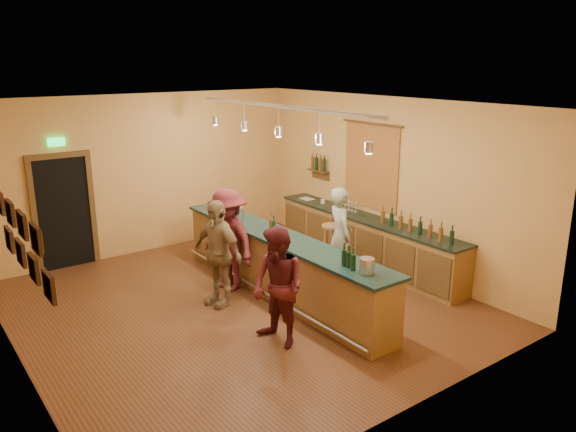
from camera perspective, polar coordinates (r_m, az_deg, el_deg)
floor at (r=9.22m, az=-4.85°, el=-9.05°), size 7.00×7.00×0.00m
ceiling at (r=8.40m, az=-5.35°, el=11.20°), size 6.50×7.00×0.02m
wall_back at (r=11.73m, az=-14.10°, el=4.17°), size 6.50×0.02×3.20m
wall_front at (r=6.11m, az=12.48°, el=-6.31°), size 6.50×0.02×3.20m
wall_left at (r=7.58m, az=-26.53°, el=-3.27°), size 0.02×7.00×3.20m
wall_right at (r=10.67m, az=9.97°, el=3.30°), size 0.02×7.00×3.20m
doorway at (r=11.29m, az=-21.85°, el=0.60°), size 1.15×0.09×2.48m
tapestry at (r=10.88m, az=8.43°, el=4.95°), size 0.03×1.40×1.60m
bottle_shelf at (r=11.97m, az=3.13°, el=5.17°), size 0.17×0.55×0.54m
picture_grid at (r=6.78m, az=-25.37°, el=-2.13°), size 0.06×2.20×0.70m
back_counter at (r=10.89m, az=7.99°, el=-2.44°), size 0.60×4.55×1.27m
tasting_bar at (r=9.38m, az=-0.90°, el=-4.54°), size 0.73×5.10×1.38m
pendant_track at (r=8.84m, az=-0.96°, el=10.07°), size 0.11×4.60×0.50m
bartender at (r=9.83m, az=5.33°, el=-2.02°), size 0.59×0.73×1.74m
customer_a at (r=7.71m, az=-1.00°, el=-7.26°), size 0.73×0.89×1.69m
customer_b at (r=9.00m, az=-7.17°, el=-3.75°), size 0.64×1.09×1.74m
customer_c at (r=9.57m, az=-6.08°, el=-2.44°), size 0.83×1.23×1.77m
bar_stool at (r=10.80m, az=4.45°, el=-1.63°), size 0.38×0.38×0.78m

